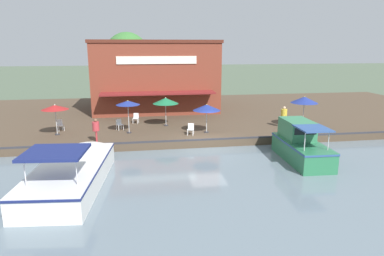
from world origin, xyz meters
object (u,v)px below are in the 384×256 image
object	(u,v)px
patio_umbrella_by_entrance	(304,100)
patio_umbrella_back_row	(55,107)
patio_umbrella_mid_patio_left	(207,108)
cafe_chair_facing_river	(119,124)
cafe_chair_under_first_umbrella	(60,125)
waterfront_restaurant	(155,75)
motorboat_distant_upstream	(75,169)
person_at_quay_edge	(284,114)
motorboat_fourth_along	(298,144)
tree_downstream_bank	(125,55)
patio_umbrella_mid_patio_right	(128,103)
cafe_chair_beside_entrance	(136,118)
patio_umbrella_near_quay_edge	(166,101)
person_near_entrance	(96,128)
cafe_chair_mid_patio	(191,129)

from	to	relation	value
patio_umbrella_by_entrance	patio_umbrella_back_row	world-z (taller)	patio_umbrella_by_entrance
patio_umbrella_mid_patio_left	cafe_chair_facing_river	xyz separation A→B (m)	(-1.88, -6.61, -1.46)
patio_umbrella_mid_patio_left	cafe_chair_under_first_umbrella	bearing A→B (deg)	-102.10
waterfront_restaurant	motorboat_distant_upstream	distance (m)	19.65
person_at_quay_edge	motorboat_fourth_along	distance (m)	6.29
patio_umbrella_back_row	motorboat_distant_upstream	distance (m)	8.78
patio_umbrella_back_row	tree_downstream_bank	size ratio (longest dim) A/B	0.29
motorboat_distant_upstream	patio_umbrella_back_row	bearing A→B (deg)	-162.16
cafe_chair_facing_river	tree_downstream_bank	distance (m)	12.54
patio_umbrella_by_entrance	patio_umbrella_mid_patio_left	size ratio (longest dim) A/B	1.14
motorboat_distant_upstream	patio_umbrella_mid_patio_right	bearing A→B (deg)	161.24
motorboat_distant_upstream	motorboat_fourth_along	distance (m)	13.48
tree_downstream_bank	motorboat_distant_upstream	bearing A→B (deg)	-6.30
patio_umbrella_by_entrance	cafe_chair_beside_entrance	xyz separation A→B (m)	(-3.51, -13.52, -1.75)
patio_umbrella_near_quay_edge	cafe_chair_facing_river	bearing A→B (deg)	-76.60
person_near_entrance	motorboat_distant_upstream	xyz separation A→B (m)	(5.65, -0.51, -0.89)
cafe_chair_mid_patio	tree_downstream_bank	world-z (taller)	tree_downstream_bank
patio_umbrella_mid_patio_left	cafe_chair_facing_river	bearing A→B (deg)	-105.88
patio_umbrella_mid_patio_left	motorboat_distant_upstream	xyz separation A→B (m)	(7.08, -8.52, -1.81)
motorboat_fourth_along	tree_downstream_bank	distance (m)	22.34
patio_umbrella_back_row	motorboat_fourth_along	distance (m)	17.30
patio_umbrella_by_entrance	patio_umbrella_near_quay_edge	xyz separation A→B (m)	(-2.12, -11.05, -0.14)
cafe_chair_mid_patio	motorboat_distant_upstream	distance (m)	9.76
patio_umbrella_mid_patio_left	tree_downstream_bank	world-z (taller)	tree_downstream_bank
cafe_chair_beside_entrance	person_near_entrance	world-z (taller)	person_near_entrance
cafe_chair_mid_patio	person_near_entrance	world-z (taller)	person_near_entrance
motorboat_distant_upstream	tree_downstream_bank	distance (m)	21.26
person_near_entrance	person_at_quay_edge	distance (m)	14.70
waterfront_restaurant	cafe_chair_mid_patio	world-z (taller)	waterfront_restaurant
cafe_chair_facing_river	cafe_chair_under_first_umbrella	bearing A→B (deg)	-96.46
patio_umbrella_back_row	patio_umbrella_mid_patio_left	bearing A→B (deg)	84.52
cafe_chair_beside_entrance	cafe_chair_mid_patio	size ratio (longest dim) A/B	1.00
patio_umbrella_mid_patio_right	cafe_chair_under_first_umbrella	world-z (taller)	patio_umbrella_mid_patio_right
patio_umbrella_near_quay_edge	motorboat_distant_upstream	size ratio (longest dim) A/B	0.25
cafe_chair_under_first_umbrella	patio_umbrella_back_row	bearing A→B (deg)	2.16
patio_umbrella_mid_patio_left	person_at_quay_edge	xyz separation A→B (m)	(-0.69, 6.53, -0.85)
patio_umbrella_near_quay_edge	patio_umbrella_mid_patio_right	world-z (taller)	patio_umbrella_mid_patio_right
cafe_chair_under_first_umbrella	cafe_chair_mid_patio	distance (m)	10.31
patio_umbrella_mid_patio_left	motorboat_distant_upstream	distance (m)	11.22
waterfront_restaurant	cafe_chair_under_first_umbrella	distance (m)	12.48
tree_downstream_bank	patio_umbrella_by_entrance	bearing A→B (deg)	48.63
cafe_chair_under_first_umbrella	person_at_quay_edge	bearing A→B (deg)	84.50
cafe_chair_beside_entrance	motorboat_fourth_along	xyz separation A→B (m)	(9.49, 10.18, -0.09)
patio_umbrella_near_quay_edge	cafe_chair_facing_river	xyz separation A→B (m)	(0.89, -3.74, -1.61)
cafe_chair_beside_entrance	motorboat_fourth_along	bearing A→B (deg)	47.01
cafe_chair_mid_patio	person_at_quay_edge	world-z (taller)	person_at_quay_edge
waterfront_restaurant	motorboat_fourth_along	size ratio (longest dim) A/B	2.03
patio_umbrella_mid_patio_left	cafe_chair_beside_entrance	bearing A→B (deg)	-127.97
patio_umbrella_back_row	motorboat_fourth_along	world-z (taller)	patio_umbrella_back_row
waterfront_restaurant	patio_umbrella_back_row	bearing A→B (deg)	-36.96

